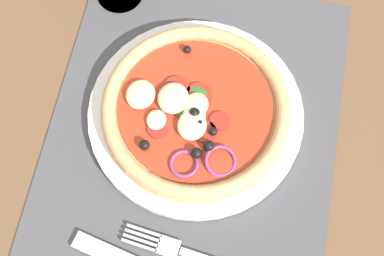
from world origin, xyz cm
name	(u,v)px	position (x,y,z in cm)	size (l,w,h in cm)	color
ground_plane	(190,147)	(0.00, 0.00, -1.20)	(190.00, 140.00, 2.40)	brown
placemat	(190,143)	(0.00, 0.00, 0.20)	(47.64, 35.68, 0.40)	#4C4C51
plate	(194,114)	(3.56, 0.29, 0.95)	(26.96, 26.96, 1.10)	white
pizza	(193,109)	(3.46, 0.38, 2.60)	(23.37, 23.37, 2.68)	tan
fork	(189,254)	(-13.56, -2.47, 0.62)	(3.80, 18.05, 0.44)	silver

